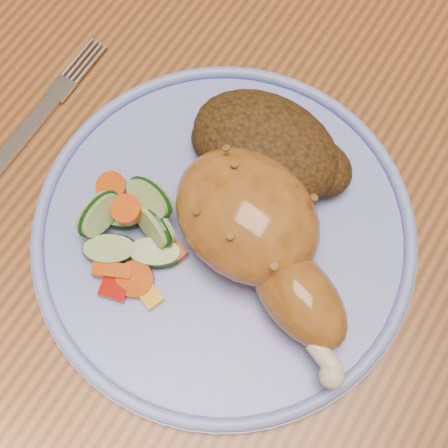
{
  "coord_description": "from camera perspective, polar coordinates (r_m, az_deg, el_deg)",
  "views": [
    {
      "loc": [
        0.04,
        -0.21,
        1.22
      ],
      "look_at": [
        -0.05,
        -0.07,
        0.78
      ],
      "focal_mm": 50.0,
      "sensor_mm": 36.0,
      "label": 1
    }
  ],
  "objects": [
    {
      "name": "rice_pilaf",
      "position": [
        0.5,
        4.08,
        6.9
      ],
      "size": [
        0.13,
        0.09,
        0.05
      ],
      "color": "#3F280F",
      "rests_on": "plate"
    },
    {
      "name": "chicken_leg",
      "position": [
        0.46,
        3.25,
        -0.95
      ],
      "size": [
        0.19,
        0.14,
        0.06
      ],
      "color": "#A06021",
      "rests_on": "plate"
    },
    {
      "name": "vegetable_pile",
      "position": [
        0.48,
        -8.56,
        -0.47
      ],
      "size": [
        0.1,
        0.1,
        0.05
      ],
      "color": "#A50A05",
      "rests_on": "plate"
    },
    {
      "name": "dining_table",
      "position": [
        0.6,
        7.46,
        -0.66
      ],
      "size": [
        0.9,
        1.4,
        0.75
      ],
      "color": "brown",
      "rests_on": "ground"
    },
    {
      "name": "fork",
      "position": [
        0.57,
        -17.32,
        8.5
      ],
      "size": [
        0.02,
        0.17,
        0.0
      ],
      "color": "silver",
      "rests_on": "dining_table"
    },
    {
      "name": "ground",
      "position": [
        1.24,
        3.65,
        -11.3
      ],
      "size": [
        4.0,
        4.0,
        0.0
      ],
      "primitive_type": "plane",
      "color": "brown",
      "rests_on": "ground"
    },
    {
      "name": "plate_rim",
      "position": [
        0.49,
        -0.0,
        -0.42
      ],
      "size": [
        0.3,
        0.3,
        0.01
      ],
      "primitive_type": "torus",
      "color": "#7885DD",
      "rests_on": "plate"
    },
    {
      "name": "plate",
      "position": [
        0.5,
        -0.0,
        -0.86
      ],
      "size": [
        0.31,
        0.31,
        0.01
      ],
      "primitive_type": "cylinder",
      "color": "#7885DD",
      "rests_on": "dining_table"
    }
  ]
}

